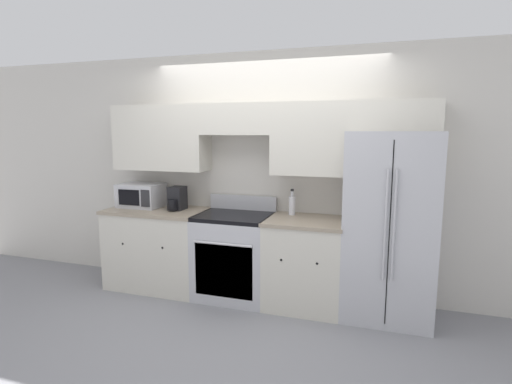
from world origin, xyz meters
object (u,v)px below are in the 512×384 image
object	(u,v)px
refrigerator	(389,225)
microwave	(141,195)
oven_range	(234,255)
bottle	(292,205)

from	to	relation	value
refrigerator	microwave	size ratio (longest dim) A/B	3.68
oven_range	bottle	size ratio (longest dim) A/B	3.92
refrigerator	oven_range	bearing A→B (deg)	-177.67
oven_range	bottle	bearing A→B (deg)	17.23
oven_range	refrigerator	distance (m)	1.61
refrigerator	microwave	world-z (taller)	refrigerator
microwave	bottle	bearing A→B (deg)	3.27
microwave	bottle	xyz separation A→B (m)	(1.75, 0.10, -0.03)
bottle	oven_range	bearing A→B (deg)	-162.77
bottle	microwave	bearing A→B (deg)	-176.73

